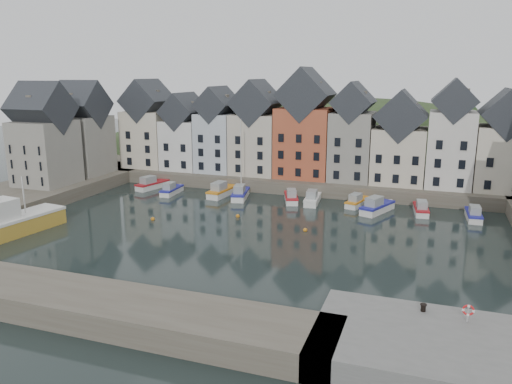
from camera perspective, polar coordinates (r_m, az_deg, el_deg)
The scene contains 22 objects.
ground at distance 58.29m, azimuth -1.31°, elevation -5.33°, with size 260.00×260.00×0.00m, color black.
far_quay at distance 85.78m, azimuth 5.78°, elevation 1.41°, with size 90.00×16.00×2.00m, color #534C3F.
left_quay at distance 80.61m, azimuth -25.92°, elevation -0.67°, with size 14.00×54.00×2.00m, color #534C3F.
near_quay at distance 36.32m, azimuth 21.57°, elevation -16.80°, with size 18.00×10.00×2.00m, color #60605E.
near_wall at distance 45.45m, azimuth -23.87°, elevation -10.75°, with size 50.00×6.00×2.00m, color #534C3F.
hillside at distance 115.36m, azimuth 8.66°, elevation -5.30°, with size 153.60×70.40×64.00m.
far_terrace at distance 81.88m, azimuth 7.77°, elevation 6.38°, with size 72.37×8.16×17.78m.
left_terrace at distance 86.18m, azimuth -21.06°, elevation 5.96°, with size 7.65×17.00×15.69m.
mooring_buoys at distance 64.37m, azimuth -2.97°, elevation -3.38°, with size 20.50×5.50×0.50m.
boat_a at distance 84.74m, azimuth -11.86°, elevation 0.85°, with size 3.37×6.61×2.43m.
boat_b at distance 80.38m, azimuth -9.66°, elevation 0.22°, with size 2.11×5.75×2.17m.
boat_c at distance 78.16m, azimuth -3.97°, elevation 0.10°, with size 2.68×6.94×2.61m.
boat_d at distance 76.49m, azimuth -1.80°, elevation -0.15°, with size 3.28×6.70×12.29m.
boat_e at distance 74.69m, azimuth 4.04°, elevation -0.62°, with size 3.58×6.04×2.22m.
boat_f at distance 73.97m, azimuth 6.46°, elevation -0.79°, with size 2.42×6.23×2.34m.
boat_g at distance 73.61m, azimuth 11.49°, elevation -1.09°, with size 3.11×5.81×2.13m.
boat_h at distance 70.70m, azimuth 13.62°, elevation -1.69°, with size 4.40×7.00×2.57m.
boat_i at distance 71.85m, azimuth 18.33°, elevation -1.86°, with size 2.40×5.82×2.17m.
boat_j at distance 71.47m, azimuth 23.63°, elevation -2.39°, with size 1.99×5.77×2.19m.
large_vessel at distance 65.28m, azimuth -26.76°, elevation -3.22°, with size 5.41×13.93×7.06m.
mooring_bollard at distance 38.76m, azimuth 18.58°, elevation -12.38°, with size 0.48×0.48×0.56m.
life_ring_post at distance 38.05m, azimuth 23.09°, elevation -12.36°, with size 0.80×0.17×1.30m.
Camera 1 is at (19.58, -51.62, 18.70)m, focal length 35.00 mm.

